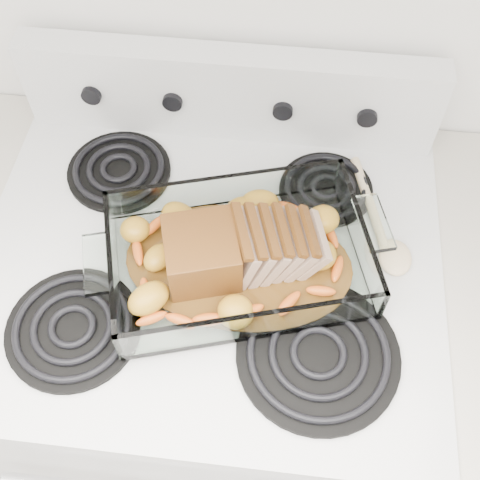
# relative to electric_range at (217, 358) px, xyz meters

# --- Properties ---
(electric_range) EXTENTS (0.78, 0.70, 1.12)m
(electric_range) POSITION_rel_electric_range_xyz_m (0.00, 0.00, 0.00)
(electric_range) COLOR silver
(electric_range) RESTS_ON ground
(baking_dish) EXTENTS (0.40, 0.27, 0.08)m
(baking_dish) POSITION_rel_electric_range_xyz_m (0.05, -0.02, 0.48)
(baking_dish) COLOR white
(baking_dish) RESTS_ON electric_range
(pork_roast) EXTENTS (0.25, 0.11, 0.09)m
(pork_roast) POSITION_rel_electric_range_xyz_m (0.04, -0.02, 0.51)
(pork_roast) COLOR #62350D
(pork_roast) RESTS_ON baking_dish
(roast_vegetables) EXTENTS (0.33, 0.18, 0.04)m
(roast_vegetables) POSITION_rel_electric_range_xyz_m (0.05, 0.01, 0.49)
(roast_vegetables) COLOR orange
(roast_vegetables) RESTS_ON baking_dish
(wooden_spoon) EXTENTS (0.10, 0.24, 0.02)m
(wooden_spoon) POSITION_rel_electric_range_xyz_m (0.29, 0.07, 0.46)
(wooden_spoon) COLOR beige
(wooden_spoon) RESTS_ON electric_range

